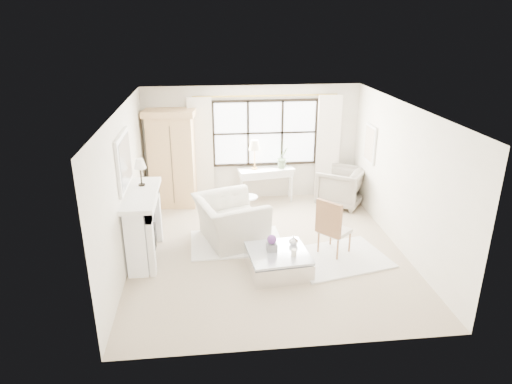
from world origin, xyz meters
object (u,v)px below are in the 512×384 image
Objects in this scene: armoire at (172,158)px; console_table at (266,185)px; coffee_table at (278,262)px; club_armchair at (230,220)px.

armoire is 1.65× the size of console_table.
armoire is at bearing 171.01° from console_table.
coffee_table is at bearing -52.62° from armoire.
club_armchair is (1.18, -2.02, -0.70)m from armoire.
armoire is at bearing 13.23° from club_armchair.
armoire reaches higher than console_table.
club_armchair reaches higher than console_table.
console_table is at bearing -42.53° from club_armchair.
club_armchair is (-0.97, -2.04, 0.04)m from console_table.
console_table is 2.26m from club_armchair.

